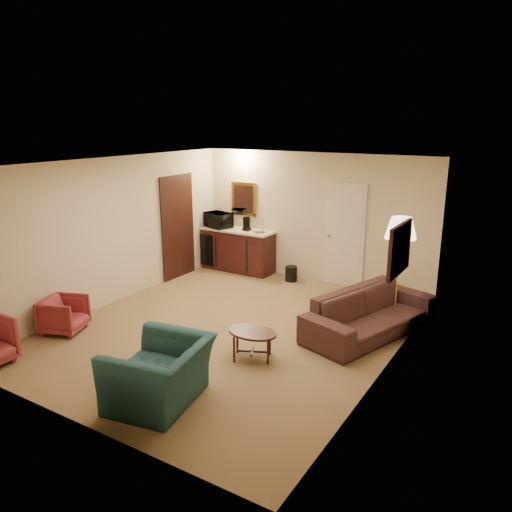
{
  "coord_description": "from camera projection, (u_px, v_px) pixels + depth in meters",
  "views": [
    {
      "loc": [
        4.18,
        -6.07,
        3.22
      ],
      "look_at": [
        0.17,
        0.5,
        1.1
      ],
      "focal_mm": 35.0,
      "sensor_mm": 36.0,
      "label": 1
    }
  ],
  "objects": [
    {
      "name": "floor_lamp",
      "position": [
        397.0,
        274.0,
        7.76
      ],
      "size": [
        0.58,
        0.58,
        1.8
      ],
      "primitive_type": "cube",
      "rotation": [
        0.0,
        0.0,
        -0.25
      ],
      "color": "#CD8E44",
      "rests_on": "ground"
    },
    {
      "name": "teal_armchair",
      "position": [
        159.0,
        363.0,
        5.76
      ],
      "size": [
        0.94,
        1.26,
        0.99
      ],
      "primitive_type": "imported",
      "rotation": [
        0.0,
        0.0,
        -1.38
      ],
      "color": "#1E4C49",
      "rests_on": "ground"
    },
    {
      "name": "sofa",
      "position": [
        371.0,
        306.0,
        7.65
      ],
      "size": [
        1.36,
        2.42,
        0.91
      ],
      "primitive_type": "imported",
      "rotation": [
        0.0,
        0.0,
        1.26
      ],
      "color": "black",
      "rests_on": "ground"
    },
    {
      "name": "coffee_table",
      "position": [
        252.0,
        345.0,
        6.9
      ],
      "size": [
        0.85,
        0.74,
        0.41
      ],
      "primitive_type": "cube",
      "rotation": [
        0.0,
        0.0,
        0.43
      ],
      "color": "black",
      "rests_on": "ground"
    },
    {
      "name": "microwave",
      "position": [
        218.0,
        218.0,
        10.94
      ],
      "size": [
        0.66,
        0.48,
        0.4
      ],
      "primitive_type": "imported",
      "rotation": [
        0.0,
        0.0,
        -0.29
      ],
      "color": "black",
      "rests_on": "wetbar_cabinet"
    },
    {
      "name": "wetbar_cabinet",
      "position": [
        238.0,
        250.0,
        10.9
      ],
      "size": [
        1.64,
        0.58,
        0.92
      ],
      "primitive_type": "cube",
      "color": "#3D1513",
      "rests_on": "ground"
    },
    {
      "name": "rose_chair_near",
      "position": [
        64.0,
        313.0,
        7.75
      ],
      "size": [
        0.74,
        0.76,
        0.62
      ],
      "primitive_type": "imported",
      "rotation": [
        0.0,
        0.0,
        1.94
      ],
      "color": "maroon",
      "rests_on": "ground"
    },
    {
      "name": "coffee_maker",
      "position": [
        247.0,
        224.0,
        10.64
      ],
      "size": [
        0.19,
        0.19,
        0.29
      ],
      "primitive_type": "cylinder",
      "rotation": [
        0.0,
        0.0,
        -0.21
      ],
      "color": "black",
      "rests_on": "wetbar_cabinet"
    },
    {
      "name": "waste_bin",
      "position": [
        291.0,
        274.0,
        10.24
      ],
      "size": [
        0.27,
        0.27,
        0.31
      ],
      "primitive_type": "cylinder",
      "rotation": [
        0.0,
        0.0,
        0.08
      ],
      "color": "black",
      "rests_on": "ground"
    },
    {
      "name": "room_walls",
      "position": [
        251.0,
        214.0,
        8.18
      ],
      "size": [
        5.02,
        6.01,
        2.61
      ],
      "color": "beige",
      "rests_on": "ground"
    },
    {
      "name": "ground",
      "position": [
        231.0,
        328.0,
        7.95
      ],
      "size": [
        6.0,
        6.0,
        0.0
      ],
      "primitive_type": "plane",
      "color": "olive",
      "rests_on": "ground"
    }
  ]
}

